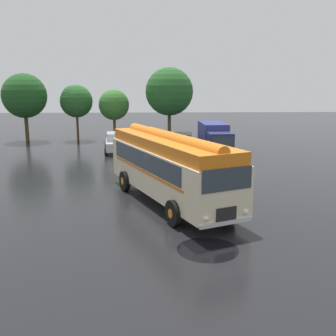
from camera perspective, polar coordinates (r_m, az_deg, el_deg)
ground_plane at (r=20.07m, az=0.08°, el=-4.54°), size 120.00×120.00×0.00m
vintage_bus at (r=19.15m, az=0.19°, el=0.49°), size 6.24×10.23×3.49m
car_near_left at (r=33.78m, az=-7.53°, el=3.72°), size 2.28×4.35×1.66m
car_mid_left at (r=33.68m, az=-3.00°, el=3.78°), size 2.33×4.37×1.66m
car_mid_right at (r=32.93m, az=2.08°, el=3.60°), size 2.37×4.39×1.66m
box_van at (r=33.13m, az=6.75°, el=4.47°), size 2.51×5.84×2.50m
tree_far_left at (r=42.09m, az=-20.24°, el=9.76°), size 4.39×4.39×6.74m
tree_left_of_centre at (r=41.18m, az=-13.27°, el=9.55°), size 3.27×3.27×5.62m
tree_centre at (r=40.22m, az=-7.95°, el=9.04°), size 3.05×3.05×5.17m
tree_right_of_centre at (r=40.03m, az=-0.00°, el=11.17°), size 4.77×4.77×7.33m
puddle_patch at (r=14.33m, az=5.78°, el=-11.67°), size 2.21×2.21×0.01m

